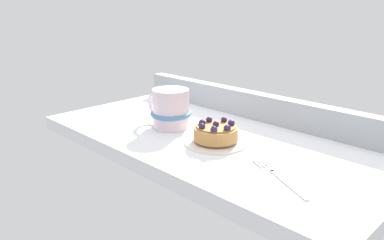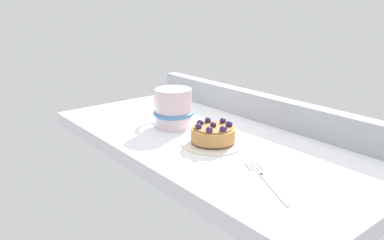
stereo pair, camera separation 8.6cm
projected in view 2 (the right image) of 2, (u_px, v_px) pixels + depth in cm
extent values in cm
cube|color=white|center=(210.00, 143.00, 86.31)|extent=(80.82, 39.51, 3.26)
cube|color=#9EA3A8|center=(265.00, 108.00, 95.66)|extent=(79.20, 3.37, 6.71)
cylinder|color=silver|center=(213.00, 142.00, 81.11)|extent=(13.47, 13.47, 0.88)
cylinder|color=silver|center=(213.00, 143.00, 81.18)|extent=(7.41, 7.41, 0.44)
cylinder|color=#B77F42|center=(213.00, 134.00, 80.57)|extent=(9.38, 9.38, 2.75)
cylinder|color=olive|center=(213.00, 127.00, 80.11)|extent=(8.25, 8.25, 0.30)
sphere|color=#331E47|center=(213.00, 125.00, 79.96)|extent=(1.35, 1.35, 1.35)
sphere|color=#331E47|center=(223.00, 129.00, 77.31)|extent=(1.50, 1.50, 1.50)
sphere|color=#331E47|center=(228.00, 125.00, 80.14)|extent=(1.52, 1.52, 1.52)
sphere|color=#331E47|center=(223.00, 121.00, 82.55)|extent=(1.36, 1.36, 1.36)
sphere|color=#331E47|center=(208.00, 120.00, 82.87)|extent=(1.39, 1.39, 1.39)
sphere|color=#331E47|center=(200.00, 123.00, 81.47)|extent=(1.51, 1.51, 1.51)
sphere|color=#331E47|center=(198.00, 127.00, 78.86)|extent=(1.37, 1.37, 1.37)
sphere|color=#331E47|center=(209.00, 130.00, 76.65)|extent=(1.45, 1.45, 1.45)
cylinder|color=silver|center=(173.00, 108.00, 91.25)|extent=(8.71, 8.71, 9.32)
torus|color=#4C7FB2|center=(174.00, 113.00, 91.63)|extent=(9.87, 9.87, 1.12)
torus|color=silver|center=(161.00, 103.00, 95.16)|extent=(6.20, 0.99, 6.20)
cube|color=silver|center=(274.00, 188.00, 61.69)|extent=(10.18, 5.71, 0.60)
cube|color=silver|center=(261.00, 173.00, 66.87)|extent=(1.32, 1.05, 0.60)
cube|color=silver|center=(259.00, 165.00, 70.35)|extent=(3.22, 1.82, 0.60)
cube|color=silver|center=(256.00, 165.00, 70.21)|extent=(3.22, 1.82, 0.60)
cube|color=silver|center=(252.00, 165.00, 70.07)|extent=(3.22, 1.82, 0.60)
cube|color=silver|center=(248.00, 166.00, 69.93)|extent=(3.22, 1.82, 0.60)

